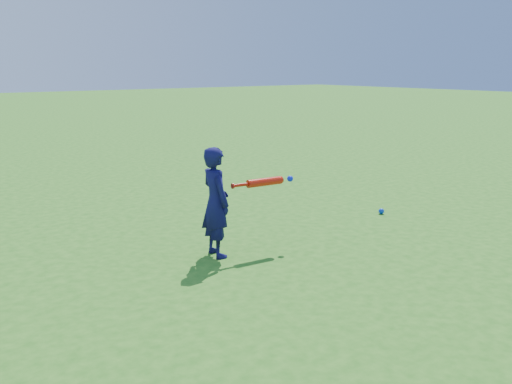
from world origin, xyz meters
TOP-DOWN VIEW (x-y plane):
  - ground at (0.00, 0.00)m, footprint 80.00×80.00m
  - child at (0.41, -0.52)m, footprint 0.33×0.46m
  - ground_ball_blue at (3.17, -0.43)m, footprint 0.08×0.08m
  - bat_swing at (1.02, -0.62)m, footprint 0.78×0.13m

SIDE VIEW (x-z plane):
  - ground at x=0.00m, z-range 0.00..0.00m
  - ground_ball_blue at x=3.17m, z-range 0.00..0.08m
  - child at x=0.41m, z-range 0.00..1.17m
  - bat_swing at x=1.02m, z-range 0.70..0.79m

